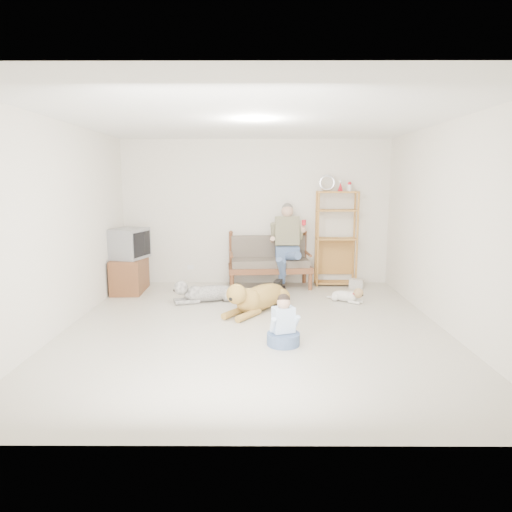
{
  "coord_description": "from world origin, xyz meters",
  "views": [
    {
      "loc": [
        0.04,
        -5.85,
        1.94
      ],
      "look_at": [
        0.01,
        1.0,
        0.81
      ],
      "focal_mm": 32.0,
      "sensor_mm": 36.0,
      "label": 1
    }
  ],
  "objects_px": {
    "loveseat": "(270,260)",
    "tv_stand": "(130,275)",
    "golden_retriever": "(257,298)",
    "etagere": "(336,237)"
  },
  "relations": [
    {
      "from": "loveseat",
      "to": "tv_stand",
      "type": "height_order",
      "value": "loveseat"
    },
    {
      "from": "etagere",
      "to": "golden_retriever",
      "type": "xyz_separation_m",
      "value": [
        -1.47,
        -1.76,
        -0.69
      ]
    },
    {
      "from": "golden_retriever",
      "to": "loveseat",
      "type": "bearing_deg",
      "value": 115.63
    },
    {
      "from": "etagere",
      "to": "golden_retriever",
      "type": "relative_size",
      "value": 1.39
    },
    {
      "from": "loveseat",
      "to": "etagere",
      "type": "distance_m",
      "value": 1.31
    },
    {
      "from": "loveseat",
      "to": "tv_stand",
      "type": "distance_m",
      "value": 2.52
    },
    {
      "from": "golden_retriever",
      "to": "tv_stand",
      "type": "bearing_deg",
      "value": -174.95
    },
    {
      "from": "etagere",
      "to": "golden_retriever",
      "type": "distance_m",
      "value": 2.39
    },
    {
      "from": "loveseat",
      "to": "etagere",
      "type": "xyz_separation_m",
      "value": [
        1.24,
        0.11,
        0.41
      ]
    },
    {
      "from": "loveseat",
      "to": "tv_stand",
      "type": "relative_size",
      "value": 1.7
    }
  ]
}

